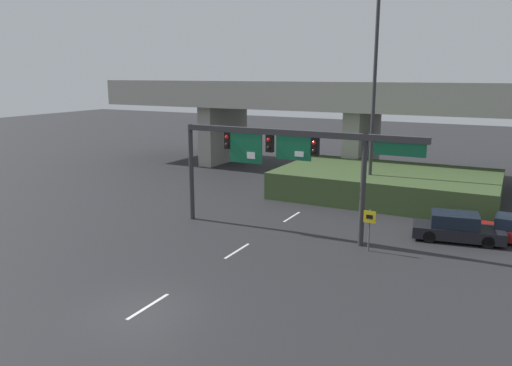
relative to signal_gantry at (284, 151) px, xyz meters
name	(u,v)px	position (x,y,z in m)	size (l,w,h in m)	color
ground_plane	(142,310)	(-0.86, -10.84, -4.62)	(160.00, 160.00, 0.00)	#262628
lane_markings	(292,217)	(-0.86, 3.18, -4.61)	(0.14, 29.70, 0.01)	silver
signal_gantry	(284,151)	(0.00, 0.00, 0.00)	(13.65, 0.44, 5.75)	#2D2D30
speed_limit_sign	(369,224)	(4.93, -0.63, -3.22)	(0.60, 0.11, 2.12)	#4C4C4C
highway_light_pole_near	(375,71)	(2.34, 9.07, 4.19)	(0.70, 0.36, 16.84)	#2D2D30
overpass_bridge	(363,109)	(-0.86, 18.28, 1.07)	(49.58, 8.91, 8.02)	gray
grass_embankment	(386,184)	(3.05, 10.95, -3.67)	(14.84, 9.20, 1.90)	#384C28
parked_sedan_near_right	(457,228)	(8.61, 3.15, -3.94)	(4.77, 2.56, 1.47)	black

